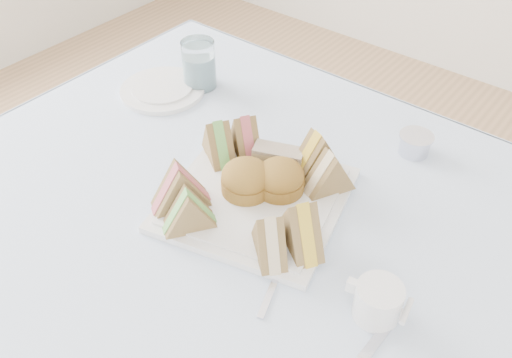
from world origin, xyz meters
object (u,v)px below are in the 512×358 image
Objects in this scene: table at (213,352)px; water_glass at (199,64)px; creamer_jug at (378,302)px; serving_plate at (256,199)px.

water_glass reaches higher than table.
water_glass is (-0.28, 0.30, 0.43)m from table.
creamer_jug is at bearing -25.51° from water_glass.
creamer_jug is (0.26, -0.07, 0.02)m from serving_plate.
table is 3.31× the size of serving_plate.
water_glass is at bearing 144.47° from creamer_jug.
table is at bearing 174.78° from creamer_jug.
water_glass is 0.63m from creamer_jug.
serving_plate is (0.04, 0.09, 0.38)m from table.
serving_plate is at bearing 155.02° from creamer_jug.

